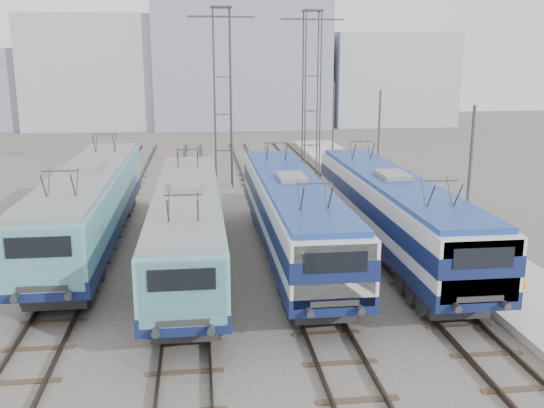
{
  "coord_description": "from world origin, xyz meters",
  "views": [
    {
      "loc": [
        -1.67,
        -19.76,
        8.65
      ],
      "look_at": [
        1.57,
        7.0,
        2.21
      ],
      "focal_mm": 40.0,
      "sensor_mm": 36.0,
      "label": 1
    }
  ],
  "objects_px": {
    "locomotive_center_left": "(187,222)",
    "locomotive_center_right": "(292,210)",
    "mast_rear": "(333,128)",
    "mast_front": "(468,196)",
    "locomotive_far_left": "(89,202)",
    "catenary_tower_east": "(312,88)",
    "locomotive_far_right": "(393,208)",
    "catenary_tower_west": "(223,90)",
    "mast_mid": "(378,151)",
    "safety_cone": "(523,280)"
  },
  "relations": [
    {
      "from": "catenary_tower_east",
      "to": "safety_cone",
      "type": "relative_size",
      "value": 20.75
    },
    {
      "from": "locomotive_center_left",
      "to": "locomotive_center_right",
      "type": "height_order",
      "value": "locomotive_center_right"
    },
    {
      "from": "locomotive_far_right",
      "to": "mast_mid",
      "type": "height_order",
      "value": "mast_mid"
    },
    {
      "from": "catenary_tower_east",
      "to": "mast_mid",
      "type": "xyz_separation_m",
      "value": [
        2.1,
        -10.0,
        -3.14
      ]
    },
    {
      "from": "locomotive_far_left",
      "to": "mast_mid",
      "type": "xyz_separation_m",
      "value": [
        15.35,
        5.94,
        1.2
      ]
    },
    {
      "from": "mast_front",
      "to": "mast_rear",
      "type": "xyz_separation_m",
      "value": [
        0.0,
        24.0,
        0.0
      ]
    },
    {
      "from": "catenary_tower_east",
      "to": "locomotive_center_right",
      "type": "bearing_deg",
      "value": -102.96
    },
    {
      "from": "mast_mid",
      "to": "locomotive_center_left",
      "type": "bearing_deg",
      "value": -138.86
    },
    {
      "from": "catenary_tower_east",
      "to": "mast_rear",
      "type": "xyz_separation_m",
      "value": [
        2.1,
        2.0,
        -3.14
      ]
    },
    {
      "from": "mast_rear",
      "to": "safety_cone",
      "type": "distance_m",
      "value": 25.88
    },
    {
      "from": "locomotive_far_right",
      "to": "mast_mid",
      "type": "bearing_deg",
      "value": 77.88
    },
    {
      "from": "catenary_tower_west",
      "to": "catenary_tower_east",
      "type": "xyz_separation_m",
      "value": [
        6.5,
        2.0,
        0.0
      ]
    },
    {
      "from": "mast_front",
      "to": "safety_cone",
      "type": "distance_m",
      "value": 3.74
    },
    {
      "from": "catenary_tower_west",
      "to": "safety_cone",
      "type": "height_order",
      "value": "catenary_tower_west"
    },
    {
      "from": "locomotive_center_left",
      "to": "locomotive_center_right",
      "type": "distance_m",
      "value": 4.61
    },
    {
      "from": "mast_rear",
      "to": "mast_front",
      "type": "bearing_deg",
      "value": -90.0
    },
    {
      "from": "locomotive_far_right",
      "to": "mast_mid",
      "type": "relative_size",
      "value": 2.53
    },
    {
      "from": "catenary_tower_east",
      "to": "mast_front",
      "type": "distance_m",
      "value": 22.32
    },
    {
      "from": "locomotive_far_left",
      "to": "locomotive_center_right",
      "type": "relative_size",
      "value": 1.05
    },
    {
      "from": "locomotive_center_left",
      "to": "locomotive_far_right",
      "type": "xyz_separation_m",
      "value": [
        9.0,
        0.87,
        0.11
      ]
    },
    {
      "from": "locomotive_center_right",
      "to": "locomotive_far_right",
      "type": "distance_m",
      "value": 4.5
    },
    {
      "from": "mast_mid",
      "to": "locomotive_far_right",
      "type": "bearing_deg",
      "value": -102.12
    },
    {
      "from": "locomotive_center_left",
      "to": "catenary_tower_east",
      "type": "bearing_deg",
      "value": 65.81
    },
    {
      "from": "locomotive_far_left",
      "to": "locomotive_far_right",
      "type": "distance_m",
      "value": 13.76
    },
    {
      "from": "locomotive_center_right",
      "to": "mast_mid",
      "type": "distance_m",
      "value": 10.66
    },
    {
      "from": "locomotive_center_left",
      "to": "mast_front",
      "type": "xyz_separation_m",
      "value": [
        10.85,
        -2.52,
        1.35
      ]
    },
    {
      "from": "mast_front",
      "to": "mast_mid",
      "type": "distance_m",
      "value": 12.0
    },
    {
      "from": "locomotive_center_right",
      "to": "catenary_tower_west",
      "type": "relative_size",
      "value": 1.47
    },
    {
      "from": "mast_front",
      "to": "mast_mid",
      "type": "height_order",
      "value": "same"
    },
    {
      "from": "locomotive_far_left",
      "to": "locomotive_far_right",
      "type": "xyz_separation_m",
      "value": [
        13.5,
        -2.67,
        -0.04
      ]
    },
    {
      "from": "mast_front",
      "to": "mast_rear",
      "type": "bearing_deg",
      "value": 90.0
    },
    {
      "from": "catenary_tower_east",
      "to": "mast_front",
      "type": "bearing_deg",
      "value": -84.55
    },
    {
      "from": "locomotive_center_left",
      "to": "catenary_tower_west",
      "type": "bearing_deg",
      "value": 82.66
    },
    {
      "from": "locomotive_far_left",
      "to": "mast_rear",
      "type": "height_order",
      "value": "mast_rear"
    },
    {
      "from": "mast_front",
      "to": "locomotive_center_right",
      "type": "bearing_deg",
      "value": 150.93
    },
    {
      "from": "locomotive_center_right",
      "to": "mast_rear",
      "type": "distance_m",
      "value": 21.47
    },
    {
      "from": "catenary_tower_east",
      "to": "mast_rear",
      "type": "height_order",
      "value": "catenary_tower_east"
    },
    {
      "from": "catenary_tower_east",
      "to": "mast_mid",
      "type": "distance_m",
      "value": 10.69
    },
    {
      "from": "mast_rear",
      "to": "locomotive_center_left",
      "type": "bearing_deg",
      "value": -116.8
    },
    {
      "from": "locomotive_far_left",
      "to": "mast_rear",
      "type": "relative_size",
      "value": 2.64
    },
    {
      "from": "catenary_tower_east",
      "to": "mast_front",
      "type": "xyz_separation_m",
      "value": [
        2.1,
        -22.0,
        -3.14
      ]
    },
    {
      "from": "locomotive_center_left",
      "to": "mast_mid",
      "type": "bearing_deg",
      "value": 41.14
    },
    {
      "from": "locomotive_center_left",
      "to": "mast_mid",
      "type": "xyz_separation_m",
      "value": [
        10.85,
        9.48,
        1.35
      ]
    },
    {
      "from": "locomotive_far_right",
      "to": "mast_rear",
      "type": "height_order",
      "value": "mast_rear"
    },
    {
      "from": "locomotive_far_left",
      "to": "catenary_tower_west",
      "type": "bearing_deg",
      "value": 64.17
    },
    {
      "from": "locomotive_center_left",
      "to": "safety_cone",
      "type": "height_order",
      "value": "locomotive_center_left"
    },
    {
      "from": "locomotive_far_left",
      "to": "mast_front",
      "type": "height_order",
      "value": "mast_front"
    },
    {
      "from": "locomotive_far_left",
      "to": "catenary_tower_east",
      "type": "xyz_separation_m",
      "value": [
        13.25,
        15.94,
        4.34
      ]
    },
    {
      "from": "locomotive_far_left",
      "to": "catenary_tower_east",
      "type": "distance_m",
      "value": 21.18
    },
    {
      "from": "locomotive_far_right",
      "to": "safety_cone",
      "type": "relative_size",
      "value": 30.6
    }
  ]
}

